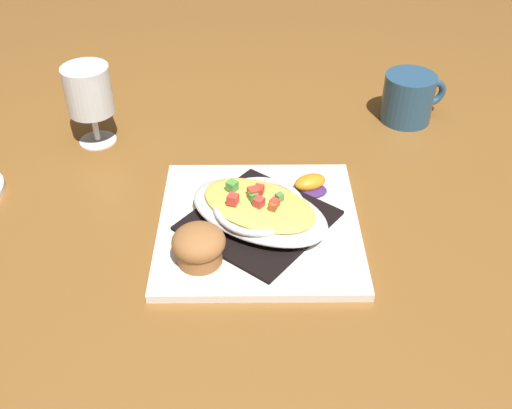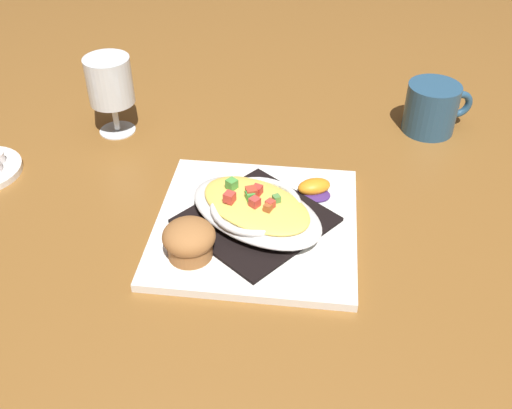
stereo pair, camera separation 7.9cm
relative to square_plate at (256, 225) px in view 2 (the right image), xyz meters
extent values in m
plane|color=brown|center=(0.00, 0.00, -0.01)|extent=(2.60, 2.60, 0.00)
cube|color=white|center=(0.00, 0.00, 0.00)|extent=(0.28, 0.28, 0.01)
cube|color=black|center=(0.00, 0.00, 0.01)|extent=(0.24, 0.24, 0.01)
ellipsoid|color=silver|center=(0.00, 0.00, 0.02)|extent=(0.20, 0.23, 0.03)
torus|color=silver|center=(0.00, 0.00, 0.03)|extent=(0.17, 0.17, 0.01)
ellipsoid|color=#F1CC57|center=(0.00, 0.00, 0.04)|extent=(0.17, 0.19, 0.02)
cube|color=#C84139|center=(-0.01, 0.00, 0.05)|extent=(0.02, 0.02, 0.01)
cube|color=#B05629|center=(-0.02, -0.02, 0.05)|extent=(0.01, 0.01, 0.01)
cube|color=#569445|center=(0.00, -0.03, 0.05)|extent=(0.01, 0.01, 0.01)
cube|color=#CA412B|center=(0.01, 0.01, 0.05)|extent=(0.02, 0.02, 0.01)
cube|color=#D74036|center=(-0.01, 0.03, 0.05)|extent=(0.02, 0.02, 0.01)
cube|color=red|center=(0.01, 0.00, 0.05)|extent=(0.02, 0.02, 0.01)
cube|color=#4FA544|center=(0.02, 0.04, 0.05)|extent=(0.02, 0.02, 0.01)
cube|color=#CA4233|center=(-0.01, -0.02, 0.05)|extent=(0.01, 0.01, 0.01)
cube|color=green|center=(0.00, 0.01, 0.05)|extent=(0.01, 0.01, 0.01)
cylinder|color=#9D6332|center=(-0.08, 0.07, 0.02)|extent=(0.06, 0.06, 0.02)
ellipsoid|color=#A36837|center=(-0.08, 0.07, 0.04)|extent=(0.07, 0.07, 0.04)
ellipsoid|color=#4C0F23|center=(-0.08, 0.07, 0.05)|extent=(0.03, 0.03, 0.01)
ellipsoid|color=#46276B|center=(0.07, -0.07, 0.01)|extent=(0.04, 0.05, 0.01)
ellipsoid|color=orange|center=(0.08, -0.07, 0.02)|extent=(0.05, 0.06, 0.02)
cylinder|color=#2A516F|center=(0.30, -0.26, 0.04)|extent=(0.09, 0.09, 0.08)
torus|color=#2A516F|center=(0.31, -0.30, 0.04)|extent=(0.03, 0.05, 0.05)
cylinder|color=#4C2D14|center=(0.30, -0.26, 0.02)|extent=(0.07, 0.07, 0.04)
cylinder|color=white|center=(0.22, 0.27, 0.00)|extent=(0.06, 0.06, 0.00)
cylinder|color=white|center=(0.22, 0.27, 0.02)|extent=(0.01, 0.01, 0.05)
cylinder|color=white|center=(0.22, 0.27, 0.09)|extent=(0.07, 0.07, 0.08)
cylinder|color=silver|center=(0.22, 0.27, 0.07)|extent=(0.06, 0.06, 0.04)
camera|label=1|loc=(-0.62, 0.00, 0.53)|focal=41.57mm
camera|label=2|loc=(-0.61, -0.08, 0.53)|focal=41.57mm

